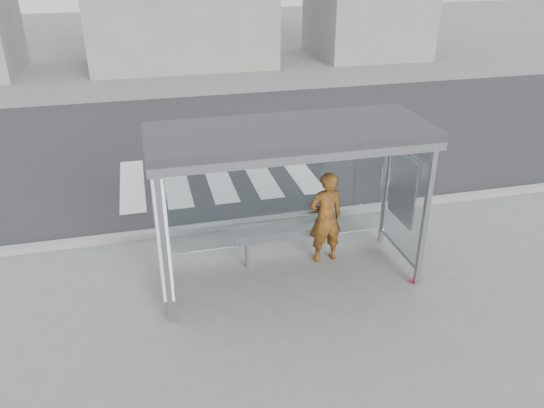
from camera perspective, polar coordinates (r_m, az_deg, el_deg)
The scene contains 9 objects.
ground at distance 9.03m, azimuth 1.76°, elevation -7.82°, with size 80.00×80.00×0.00m, color slate.
road at distance 15.19m, azimuth -5.46°, elevation 6.78°, with size 30.00×10.00×0.01m, color #232325.
curb at distance 10.61m, azimuth -1.09°, elevation -1.80°, with size 30.00×0.18×0.12m, color gray.
crosswalk at distance 12.82m, azimuth -5.87°, elevation 2.95°, with size 4.55×3.00×0.00m.
bus_shelter at distance 8.05m, azimuth -0.72°, elevation 3.81°, with size 4.25×1.65×2.62m.
building_center at distance 25.38m, azimuth -9.97°, elevation 20.21°, with size 8.00×5.00×5.00m, color slate.
person at distance 9.12m, azimuth 5.79°, elevation -1.45°, with size 0.61×0.40×1.67m, color orange.
bench at distance 9.17m, azimuth 1.11°, elevation -3.47°, with size 1.65×0.31×0.85m.
soda_can at distance 9.18m, azimuth 14.82°, elevation -7.90°, with size 0.07×0.07×0.13m, color #E6435C.
Camera 1 is at (-2.09, -7.17, 5.07)m, focal length 35.00 mm.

